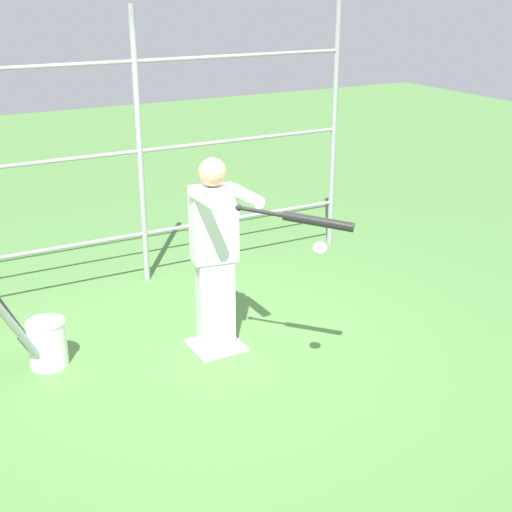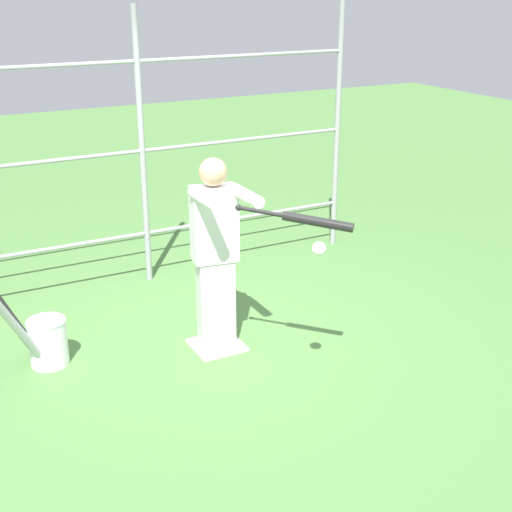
{
  "view_description": "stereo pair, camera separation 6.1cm",
  "coord_description": "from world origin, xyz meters",
  "px_view_note": "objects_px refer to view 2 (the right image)",
  "views": [
    {
      "loc": [
        2.21,
        4.71,
        2.81
      ],
      "look_at": [
        -0.14,
        0.41,
        0.91
      ],
      "focal_mm": 50.0,
      "sensor_mm": 36.0,
      "label": 1
    },
    {
      "loc": [
        2.16,
        4.74,
        2.81
      ],
      "look_at": [
        -0.14,
        0.41,
        0.91
      ],
      "focal_mm": 50.0,
      "sensor_mm": 36.0,
      "label": 2
    }
  ],
  "objects_px": {
    "batter": "(216,250)",
    "bat_bucket": "(44,339)",
    "baseball_bat_swinging": "(308,220)",
    "softball_in_flight": "(319,249)"
  },
  "relations": [
    {
      "from": "baseball_bat_swinging",
      "to": "softball_in_flight",
      "type": "relative_size",
      "value": 6.72
    },
    {
      "from": "batter",
      "to": "softball_in_flight",
      "type": "bearing_deg",
      "value": 105.8
    },
    {
      "from": "baseball_bat_swinging",
      "to": "softball_in_flight",
      "type": "distance_m",
      "value": 0.28
    },
    {
      "from": "batter",
      "to": "bat_bucket",
      "type": "height_order",
      "value": "batter"
    },
    {
      "from": "batter",
      "to": "bat_bucket",
      "type": "xyz_separation_m",
      "value": [
        1.31,
        -0.36,
        -0.63
      ]
    },
    {
      "from": "bat_bucket",
      "to": "batter",
      "type": "bearing_deg",
      "value": 164.6
    },
    {
      "from": "baseball_bat_swinging",
      "to": "bat_bucket",
      "type": "xyz_separation_m",
      "value": [
        1.66,
        -1.13,
        -1.04
      ]
    },
    {
      "from": "batter",
      "to": "bat_bucket",
      "type": "bearing_deg",
      "value": -15.4
    },
    {
      "from": "batter",
      "to": "softball_in_flight",
      "type": "distance_m",
      "value": 1.1
    },
    {
      "from": "batter",
      "to": "bat_bucket",
      "type": "distance_m",
      "value": 1.5
    }
  ]
}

